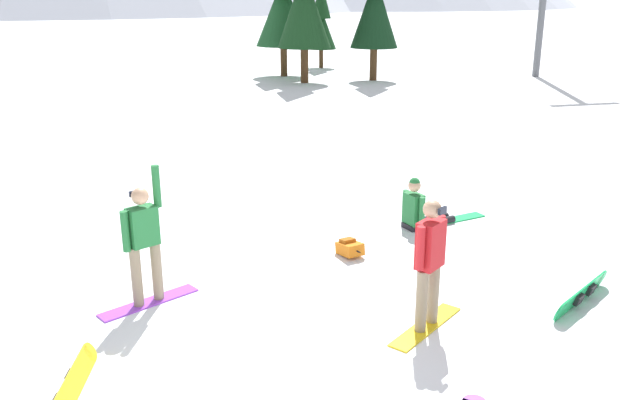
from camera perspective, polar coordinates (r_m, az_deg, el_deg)
ground_plane at (r=8.13m, az=-5.53°, el=-14.27°), size 800.00×800.00×0.00m
snowboarder_foreground at (r=8.62m, az=9.56°, el=-5.33°), size 1.34×1.14×1.79m
snowboarder_midground at (r=9.49m, az=-15.14°, el=-3.53°), size 1.44×0.97×2.01m
snowboarder_background at (r=12.53m, az=8.81°, el=-0.83°), size 1.85×0.87×1.00m
loose_snowboard_near_right at (r=10.19m, az=21.96°, el=-7.67°), size 1.53×1.06×0.29m
loose_snowboard_near_left at (r=7.96m, az=-21.05°, el=-15.24°), size 0.46×1.85×0.23m
backpack_orange at (r=11.14m, az=2.62°, el=-4.20°), size 0.44×0.55×0.29m
pine_tree_young at (r=39.02m, az=0.10°, el=15.41°), size 1.75×1.75×4.94m
pine_tree_leaning at (r=35.12m, az=-3.27°, el=17.10°), size 2.87×2.87×7.16m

